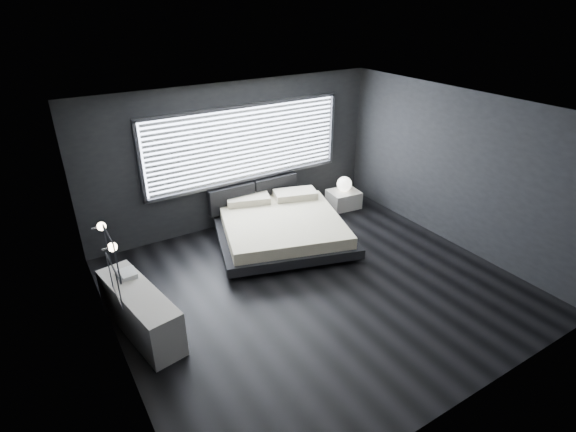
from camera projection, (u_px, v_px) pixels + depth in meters
room at (319, 208)px, 6.58m from camera, size 6.04×6.00×2.80m
window at (246, 144)px, 8.63m from camera, size 4.14×0.09×1.52m
headboard at (254, 193)px, 9.10m from camera, size 1.96×0.16×0.52m
sconce_near at (112, 247)px, 5.17m from camera, size 0.18×0.11×0.11m
sconce_far at (101, 226)px, 5.62m from camera, size 0.18×0.11×0.11m
wall_art_upper at (112, 254)px, 4.56m from camera, size 0.01×0.48×0.48m
wall_art_lower at (114, 280)px, 4.96m from camera, size 0.01×0.48×0.48m
bed at (281, 226)px, 8.44m from camera, size 2.95×2.87×0.62m
nightstand at (344, 199)px, 9.78m from camera, size 0.69×0.60×0.37m
orb_lamp at (344, 184)px, 9.65m from camera, size 0.32×0.32×0.32m
dresser at (140, 311)px, 6.12m from camera, size 0.76×1.73×0.67m
book_stack at (127, 273)px, 6.28m from camera, size 0.26×0.33×0.07m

